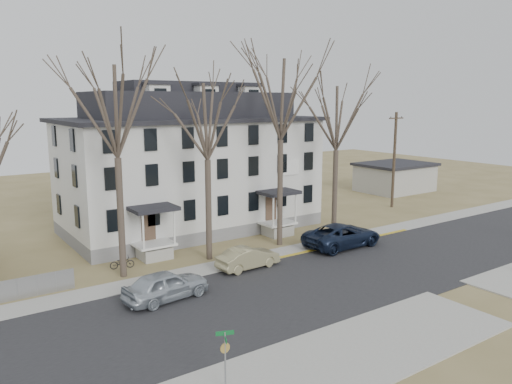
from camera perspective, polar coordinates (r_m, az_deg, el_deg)
ground at (r=29.98m, az=12.78°, el=-10.54°), size 120.00×120.00×0.00m
main_road at (r=31.27m, az=10.05°, el=-9.55°), size 120.00×10.00×0.04m
far_sidewalk at (r=35.53m, az=3.19°, el=-6.95°), size 120.00×2.00×0.08m
near_sidewalk_left at (r=21.59m, az=7.86°, el=-19.04°), size 20.00×5.00×0.08m
yellow_curb at (r=38.06m, az=10.02°, el=-5.91°), size 14.00×0.25×0.06m
boarding_house at (r=41.58m, az=-7.40°, el=3.11°), size 20.80×12.36×12.05m
distant_building at (r=61.46m, az=15.58°, el=1.67°), size 8.50×6.50×3.35m
tree_far_left at (r=30.18m, az=-15.80°, el=9.56°), size 8.40×8.40×13.72m
tree_mid_left at (r=32.66m, az=-5.64°, el=8.63°), size 7.80×7.80×12.74m
tree_center at (r=35.96m, az=2.86°, el=11.18°), size 9.00×9.00×14.70m
tree_mid_right at (r=39.56m, az=9.25°, el=8.84°), size 7.80×7.80×12.74m
utility_pole_far at (r=51.52m, az=15.52°, el=3.68°), size 2.00×0.28×9.50m
car_silver at (r=27.61m, az=-10.24°, el=-10.51°), size 4.93×2.47×1.61m
car_tan at (r=32.04m, az=-0.91°, el=-7.58°), size 4.27×1.68×1.39m
car_navy at (r=37.14m, az=9.84°, el=-4.95°), size 6.18×2.90×1.71m
bicycle_left at (r=33.18m, az=-15.06°, el=-7.85°), size 1.60×0.88×0.80m
street_sign at (r=19.11m, az=-3.55°, el=-17.66°), size 0.67×0.67×2.37m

